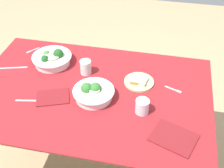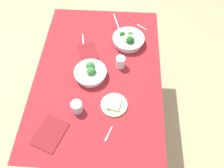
{
  "view_description": "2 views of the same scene",
  "coord_description": "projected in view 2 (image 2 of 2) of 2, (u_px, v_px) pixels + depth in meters",
  "views": [
    {
      "loc": [
        0.39,
        -1.23,
        1.86
      ],
      "look_at": [
        0.11,
        0.06,
        0.76
      ],
      "focal_mm": 47.22,
      "sensor_mm": 36.0,
      "label": 1
    },
    {
      "loc": [
        0.98,
        0.16,
        2.08
      ],
      "look_at": [
        0.11,
        0.11,
        0.76
      ],
      "focal_mm": 36.5,
      "sensor_mm": 36.0,
      "label": 2
    }
  ],
  "objects": [
    {
      "name": "broccoli_bowl_near",
      "position": [
        91.0,
        73.0,
        1.62
      ],
      "size": [
        0.23,
        0.23,
        0.1
      ],
      "color": "white",
      "rests_on": "dining_table"
    },
    {
      "name": "water_glass_side",
      "position": [
        77.0,
        107.0,
        1.47
      ],
      "size": [
        0.07,
        0.07,
        0.08
      ],
      "primitive_type": "cylinder",
      "color": "silver",
      "rests_on": "dining_table"
    },
    {
      "name": "fork_by_far_bowl",
      "position": [
        141.0,
        27.0,
        1.93
      ],
      "size": [
        0.07,
        0.08,
        0.0
      ],
      "rotation": [
        0.0,
        0.0,
        4.07
      ],
      "color": "#B7B7BC",
      "rests_on": "dining_table"
    },
    {
      "name": "broccoli_bowl_far",
      "position": [
        128.0,
        40.0,
        1.8
      ],
      "size": [
        0.25,
        0.25,
        0.1
      ],
      "color": "white",
      "rests_on": "dining_table"
    },
    {
      "name": "fork_by_near_bowl",
      "position": [
        108.0,
        135.0,
        1.4
      ],
      "size": [
        0.1,
        0.05,
        0.0
      ],
      "rotation": [
        0.0,
        0.0,
        5.92
      ],
      "color": "#B7B7BC",
      "rests_on": "dining_table"
    },
    {
      "name": "table_knife_left",
      "position": [
        83.0,
        42.0,
        1.83
      ],
      "size": [
        0.19,
        0.04,
        0.0
      ],
      "primitive_type": "cube",
      "rotation": [
        0.0,
        0.0,
        3.32
      ],
      "color": "#B7B7BC",
      "rests_on": "dining_table"
    },
    {
      "name": "napkin_folded_lower",
      "position": [
        50.0,
        134.0,
        1.41
      ],
      "size": [
        0.25,
        0.23,
        0.01
      ],
      "primitive_type": "cube",
      "rotation": [
        0.0,
        0.0,
        -0.35
      ],
      "color": "maroon",
      "rests_on": "dining_table"
    },
    {
      "name": "dining_table",
      "position": [
        99.0,
        81.0,
        1.77
      ],
      "size": [
        1.38,
        0.92,
        0.74
      ],
      "color": "maroon",
      "rests_on": "ground_plane"
    },
    {
      "name": "table_knife_right",
      "position": [
        116.0,
        22.0,
        1.97
      ],
      "size": [
        0.21,
        0.07,
        0.0
      ],
      "primitive_type": "cube",
      "rotation": [
        0.0,
        0.0,
        0.29
      ],
      "color": "#B7B7BC",
      "rests_on": "dining_table"
    },
    {
      "name": "bread_side_plate",
      "position": [
        114.0,
        105.0,
        1.51
      ],
      "size": [
        0.18,
        0.18,
        0.03
      ],
      "color": "#B7D684",
      "rests_on": "dining_table"
    },
    {
      "name": "napkin_folded_upper",
      "position": [
        88.0,
        52.0,
        1.78
      ],
      "size": [
        0.22,
        0.19,
        0.01
      ],
      "primitive_type": "cube",
      "rotation": [
        0.0,
        0.0,
        0.36
      ],
      "color": "maroon",
      "rests_on": "dining_table"
    },
    {
      "name": "ground_plane",
      "position": [
        102.0,
        116.0,
        2.29
      ],
      "size": [
        6.0,
        6.0,
        0.0
      ],
      "primitive_type": "plane",
      "color": "tan"
    },
    {
      "name": "water_glass_center",
      "position": [
        120.0,
        62.0,
        1.67
      ],
      "size": [
        0.07,
        0.07,
        0.09
      ],
      "primitive_type": "cylinder",
      "color": "silver",
      "rests_on": "dining_table"
    }
  ]
}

